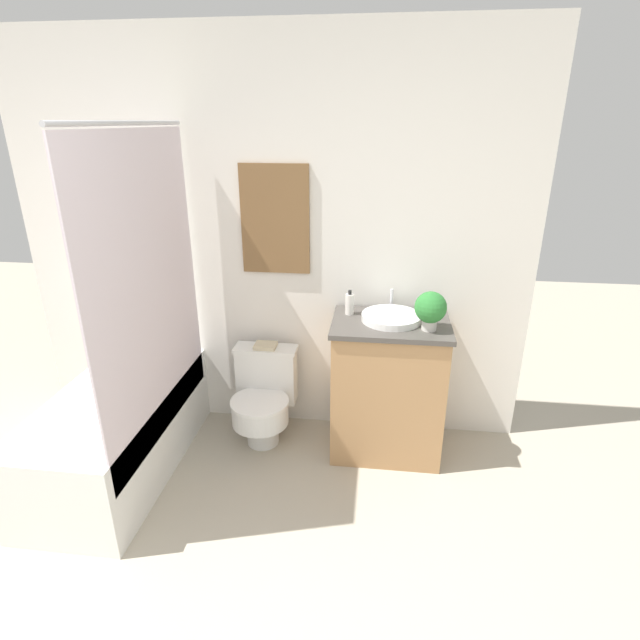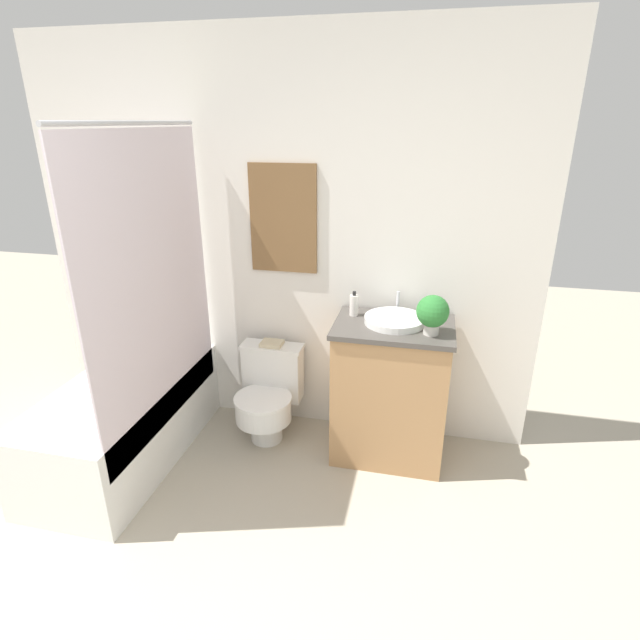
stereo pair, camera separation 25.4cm
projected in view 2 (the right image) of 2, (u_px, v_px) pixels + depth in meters
wall_back at (278, 244)px, 3.17m from camera, size 3.26×0.07×2.50m
shower_area at (126, 415)px, 3.06m from camera, size 0.65×1.33×1.98m
toilet at (268, 394)px, 3.28m from camera, size 0.41×0.49×0.61m
vanity at (390, 391)px, 3.05m from camera, size 0.69×0.49×0.88m
sink at (395, 320)px, 2.90m from camera, size 0.35×0.39×0.13m
soap_bottle at (354, 305)px, 3.00m from camera, size 0.05×0.05×0.15m
potted_plant at (433, 313)px, 2.71m from camera, size 0.18×0.18×0.22m
book_on_tank at (272, 343)px, 3.27m from camera, size 0.14×0.12×0.02m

